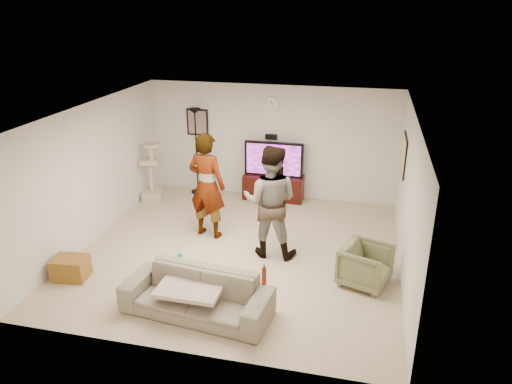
% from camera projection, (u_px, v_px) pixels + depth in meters
% --- Properties ---
extents(floor, '(5.50, 5.50, 0.02)m').
position_uv_depth(floor, '(240.00, 251.00, 8.63)').
color(floor, '#C1AC8C').
rests_on(floor, ground).
extents(ceiling, '(5.50, 5.50, 0.02)m').
position_uv_depth(ceiling, '(238.00, 111.00, 7.69)').
color(ceiling, silver).
rests_on(ceiling, wall_back).
extents(wall_back, '(5.50, 0.04, 2.50)m').
position_uv_depth(wall_back, '(272.00, 142.00, 10.65)').
color(wall_back, silver).
rests_on(wall_back, floor).
extents(wall_front, '(5.50, 0.04, 2.50)m').
position_uv_depth(wall_front, '(178.00, 267.00, 5.67)').
color(wall_front, silver).
rests_on(wall_front, floor).
extents(wall_left, '(0.04, 5.50, 2.50)m').
position_uv_depth(wall_left, '(92.00, 173.00, 8.75)').
color(wall_left, silver).
rests_on(wall_left, floor).
extents(wall_right, '(0.04, 5.50, 2.50)m').
position_uv_depth(wall_right, '(408.00, 200.00, 7.57)').
color(wall_right, silver).
rests_on(wall_right, floor).
extents(wall_clock, '(0.26, 0.04, 0.26)m').
position_uv_depth(wall_clock, '(272.00, 104.00, 10.30)').
color(wall_clock, silver).
rests_on(wall_clock, wall_back).
extents(wall_speaker, '(0.25, 0.10, 0.10)m').
position_uv_depth(wall_speaker, '(271.00, 137.00, 10.54)').
color(wall_speaker, black).
rests_on(wall_speaker, wall_back).
extents(picture_back, '(0.42, 0.03, 0.52)m').
position_uv_depth(picture_back, '(197.00, 122.00, 10.86)').
color(picture_back, '#826660').
rests_on(picture_back, wall_back).
extents(picture_right, '(0.03, 0.78, 0.62)m').
position_uv_depth(picture_right, '(404.00, 155.00, 8.93)').
color(picture_right, '#EDC266').
rests_on(picture_right, wall_right).
extents(tv_stand, '(1.33, 0.45, 0.55)m').
position_uv_depth(tv_stand, '(273.00, 187.00, 10.76)').
color(tv_stand, black).
rests_on(tv_stand, floor).
extents(console_box, '(0.40, 0.30, 0.07)m').
position_uv_depth(console_box, '(265.00, 204.00, 10.52)').
color(console_box, silver).
rests_on(console_box, floor).
extents(tv, '(1.29, 0.08, 0.77)m').
position_uv_depth(tv, '(274.00, 159.00, 10.52)').
color(tv, black).
rests_on(tv, tv_stand).
extents(tv_screen, '(1.19, 0.01, 0.67)m').
position_uv_depth(tv_screen, '(273.00, 160.00, 10.48)').
color(tv_screen, '#C527DD').
rests_on(tv_screen, tv).
extents(floor_lamp, '(0.32, 0.32, 1.96)m').
position_uv_depth(floor_lamp, '(196.00, 152.00, 10.88)').
color(floor_lamp, black).
rests_on(floor_lamp, floor).
extents(cat_tree, '(0.52, 0.52, 1.32)m').
position_uv_depth(cat_tree, '(150.00, 171.00, 10.62)').
color(cat_tree, '#C0AD93').
rests_on(cat_tree, floor).
extents(person_left, '(0.81, 0.62, 1.99)m').
position_uv_depth(person_left, '(207.00, 186.00, 8.85)').
color(person_left, '#AAA9BB').
rests_on(person_left, floor).
extents(person_right, '(0.96, 0.75, 1.97)m').
position_uv_depth(person_right, '(270.00, 202.00, 8.18)').
color(person_right, '#3F4599').
rests_on(person_right, floor).
extents(sofa, '(2.19, 1.06, 0.61)m').
position_uv_depth(sofa, '(197.00, 294.00, 6.81)').
color(sofa, '#746957').
rests_on(sofa, floor).
extents(throw_blanket, '(0.91, 0.71, 0.06)m').
position_uv_depth(throw_blanket, '(191.00, 287.00, 6.78)').
color(throw_blanket, beige).
rests_on(throw_blanket, sofa).
extents(beer_bottle, '(0.06, 0.06, 0.25)m').
position_uv_depth(beer_bottle, '(264.00, 276.00, 6.44)').
color(beer_bottle, '#592313').
rests_on(beer_bottle, sofa).
extents(armchair, '(0.91, 0.90, 0.66)m').
position_uv_depth(armchair, '(365.00, 265.00, 7.51)').
color(armchair, '#636442').
rests_on(armchair, floor).
extents(side_table, '(0.58, 0.46, 0.36)m').
position_uv_depth(side_table, '(71.00, 268.00, 7.72)').
color(side_table, brown).
rests_on(side_table, floor).
extents(toy_ball, '(0.09, 0.09, 0.09)m').
position_uv_depth(toy_ball, '(180.00, 255.00, 8.38)').
color(toy_ball, '#068A6A').
rests_on(toy_ball, floor).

